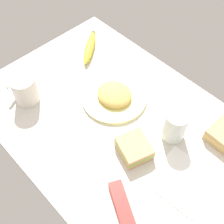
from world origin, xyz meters
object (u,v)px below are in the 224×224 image
at_px(coffee_mug_black, 25,89).
at_px(plate_of_food, 114,96).
at_px(snack_bar, 122,206).
at_px(paper_napkin, 183,180).
at_px(glass_of_milk, 175,127).
at_px(sandwich_main, 134,148).
at_px(banana, 90,47).

bearing_deg(coffee_mug_black, plate_of_food, -133.20).
distance_m(plate_of_food, snack_bar, 0.38).
xyz_separation_m(plate_of_food, paper_napkin, (-0.35, 0.07, -0.01)).
xyz_separation_m(coffee_mug_black, glass_of_milk, (-0.44, -0.25, -0.00)).
bearing_deg(glass_of_milk, sandwich_main, 72.06).
bearing_deg(plate_of_food, snack_bar, 139.38).
bearing_deg(banana, coffee_mug_black, 97.05).
bearing_deg(snack_bar, sandwich_main, -29.68).
relative_size(coffee_mug_black, glass_of_milk, 0.98).
bearing_deg(banana, snack_bar, 146.88).
distance_m(coffee_mug_black, glass_of_milk, 0.50).
xyz_separation_m(sandwich_main, snack_bar, (-0.10, 0.15, -0.01)).
bearing_deg(coffee_mug_black, sandwich_main, -163.77).
height_order(banana, paper_napkin, banana).
height_order(coffee_mug_black, glass_of_milk, glass_of_milk).
xyz_separation_m(coffee_mug_black, sandwich_main, (-0.40, -0.12, -0.03)).
xyz_separation_m(banana, paper_napkin, (-0.60, 0.17, -0.02)).
height_order(plate_of_food, sandwich_main, same).
bearing_deg(sandwich_main, plate_of_food, -27.94).
relative_size(snack_bar, paper_napkin, 0.88).
bearing_deg(paper_napkin, sandwich_main, 12.09).
height_order(banana, snack_bar, banana).
distance_m(banana, snack_bar, 0.64).
relative_size(plate_of_food, coffee_mug_black, 2.10).
bearing_deg(glass_of_milk, plate_of_food, 6.97).
bearing_deg(snack_bar, glass_of_milk, -52.13).
distance_m(plate_of_food, sandwich_main, 0.22).
xyz_separation_m(glass_of_milk, banana, (0.48, -0.07, -0.03)).
relative_size(sandwich_main, glass_of_milk, 1.08).
height_order(glass_of_milk, paper_napkin, glass_of_milk).
xyz_separation_m(glass_of_milk, paper_napkin, (-0.12, 0.10, -0.05)).
xyz_separation_m(banana, snack_bar, (-0.53, 0.35, -0.01)).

